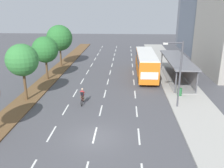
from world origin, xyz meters
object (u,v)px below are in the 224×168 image
(bus_shelter, at_px, (179,67))
(median_tree_third, at_px, (45,50))
(trash_bin, at_px, (180,92))
(cyclist, at_px, (82,97))
(streetlight, at_px, (179,70))
(bus, at_px, (146,62))
(median_tree_second, at_px, (22,60))
(median_tree_fourth, at_px, (59,38))

(bus_shelter, distance_m, median_tree_third, 18.08)
(trash_bin, bearing_deg, cyclist, -165.46)
(streetlight, bearing_deg, bus, 100.93)
(bus, bearing_deg, median_tree_third, -168.78)
(bus_shelter, distance_m, median_tree_second, 19.89)
(median_tree_second, height_order, median_tree_fourth, median_tree_fourth)
(median_tree_fourth, height_order, trash_bin, median_tree_fourth)
(median_tree_second, bearing_deg, bus_shelter, 25.58)
(median_tree_second, bearing_deg, median_tree_third, 90.91)
(streetlight, relative_size, trash_bin, 7.65)
(bus_shelter, bearing_deg, trash_bin, -99.62)
(median_tree_third, relative_size, trash_bin, 6.84)
(median_tree_fourth, relative_size, streetlight, 1.03)
(bus, relative_size, streetlight, 1.74)
(bus, height_order, cyclist, bus)
(trash_bin, bearing_deg, bus_shelter, 80.38)
(bus, relative_size, cyclist, 6.20)
(cyclist, xyz_separation_m, median_tree_second, (-6.19, 0.59, 3.67))
(bus, distance_m, median_tree_second, 17.14)
(cyclist, relative_size, median_tree_third, 0.31)
(bus_shelter, bearing_deg, median_tree_second, -154.42)
(median_tree_third, relative_size, streetlight, 0.89)
(bus_shelter, bearing_deg, median_tree_fourth, 159.73)
(bus_shelter, height_order, streetlight, streetlight)
(bus_shelter, bearing_deg, median_tree_third, -177.01)
(median_tree_fourth, height_order, streetlight, median_tree_fourth)
(median_tree_fourth, bearing_deg, bus, -19.59)
(cyclist, bearing_deg, streetlight, -2.18)
(median_tree_second, relative_size, median_tree_third, 1.04)
(bus, height_order, median_tree_third, median_tree_third)
(bus, relative_size, median_tree_fourth, 1.69)
(bus, xyz_separation_m, cyclist, (-7.32, -10.86, -1.28))
(median_tree_second, relative_size, trash_bin, 7.08)
(median_tree_second, distance_m, streetlight, 15.71)
(trash_bin, bearing_deg, median_tree_second, -172.70)
(bus_shelter, distance_m, cyclist, 14.78)
(bus_shelter, height_order, median_tree_third, median_tree_third)
(streetlight, bearing_deg, median_tree_third, 151.64)
(bus, bearing_deg, bus_shelter, -22.43)
(median_tree_second, xyz_separation_m, streetlight, (15.67, -0.95, -0.57))
(cyclist, distance_m, median_tree_third, 10.86)
(median_tree_third, bearing_deg, median_tree_second, -89.09)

